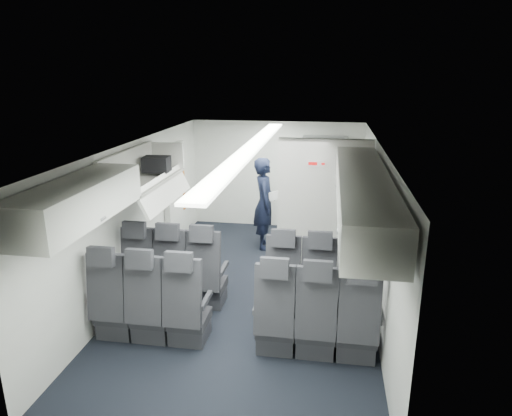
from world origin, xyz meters
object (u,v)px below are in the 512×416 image
(galley_unit, at_px, (323,186))
(boarding_door, at_px, (176,196))
(seat_row_mid, at_px, (231,316))
(flight_attendant, at_px, (265,203))
(carry_on_bag, at_px, (157,164))
(seat_row_front, at_px, (245,282))

(galley_unit, xyz_separation_m, boarding_door, (-2.59, -1.17, 0.00))
(seat_row_mid, bearing_deg, boarding_door, 118.77)
(flight_attendant, distance_m, carry_on_bag, 2.36)
(seat_row_mid, height_order, carry_on_bag, carry_on_bag)
(galley_unit, distance_m, flight_attendant, 1.40)
(galley_unit, bearing_deg, carry_on_bag, -131.43)
(carry_on_bag, bearing_deg, boarding_door, 97.38)
(boarding_door, distance_m, carry_on_bag, 1.73)
(seat_row_front, xyz_separation_m, seat_row_mid, (0.00, -0.90, 0.00))
(seat_row_mid, relative_size, carry_on_bag, 9.16)
(boarding_door, distance_m, flight_attendant, 1.59)
(galley_unit, relative_size, boarding_door, 1.02)
(seat_row_mid, distance_m, flight_attendant, 3.23)
(seat_row_front, relative_size, carry_on_bag, 9.16)
(seat_row_front, bearing_deg, seat_row_mid, -90.00)
(seat_row_mid, bearing_deg, galley_unit, 77.12)
(boarding_door, bearing_deg, carry_on_bag, -79.91)
(boarding_door, bearing_deg, galley_unit, 24.28)
(galley_unit, height_order, carry_on_bag, carry_on_bag)
(seat_row_front, xyz_separation_m, galley_unit, (0.95, 3.25, 0.55))
(boarding_door, relative_size, carry_on_bag, 5.12)
(boarding_door, height_order, flight_attendant, boarding_door)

